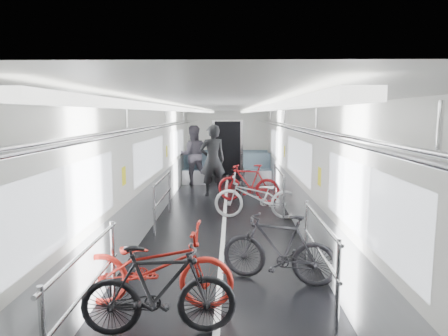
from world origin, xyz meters
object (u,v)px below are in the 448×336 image
at_px(person_seated, 193,155).
at_px(bike_left_mid, 159,290).
at_px(bike_right_mid, 257,196).
at_px(bike_left_near, 154,266).
at_px(bike_right_near, 279,248).
at_px(bike_aisle, 242,182).
at_px(person_standing, 213,160).
at_px(bike_right_far, 248,183).

bearing_deg(person_seated, bike_left_mid, 81.67).
bearing_deg(bike_right_mid, bike_left_near, -15.59).
relative_size(bike_left_near, bike_right_near, 1.19).
relative_size(bike_aisle, person_seated, 0.80).
bearing_deg(person_seated, bike_left_near, 80.74).
relative_size(bike_left_mid, bike_right_mid, 0.86).
relative_size(bike_right_mid, bike_aisle, 1.21).
height_order(bike_left_near, bike_right_near, bike_left_near).
distance_m(bike_left_near, person_seated, 8.41).
relative_size(bike_left_near, bike_aisle, 1.23).
bearing_deg(person_standing, person_seated, -86.16).
distance_m(bike_right_mid, bike_right_far, 1.65).
height_order(bike_right_mid, bike_aisle, bike_right_mid).
height_order(bike_left_mid, bike_right_near, bike_left_mid).
xyz_separation_m(bike_left_mid, bike_aisle, (1.04, 7.04, -0.08)).
bearing_deg(bike_aisle, bike_right_mid, -77.74).
height_order(bike_left_near, person_seated, person_seated).
distance_m(bike_left_mid, bike_right_far, 6.44).
xyz_separation_m(bike_right_mid, bike_aisle, (-0.26, 2.36, -0.09)).
bearing_deg(person_standing, bike_right_near, 83.71).
xyz_separation_m(bike_right_near, bike_right_far, (-0.20, 4.99, 0.02)).
bearing_deg(person_standing, bike_left_mid, 70.60).
distance_m(bike_right_near, bike_right_far, 5.00).
xyz_separation_m(bike_left_mid, person_seated, (-0.52, 8.99, 0.48)).
distance_m(bike_left_near, bike_left_mid, 0.62).
relative_size(bike_left_near, bike_left_mid, 1.18).
bearing_deg(bike_left_near, bike_aisle, -7.50).
distance_m(bike_left_near, bike_aisle, 6.56).
relative_size(bike_left_near, person_seated, 0.99).
bearing_deg(bike_right_far, bike_left_mid, 6.91).
height_order(bike_aisle, person_standing, person_standing).
xyz_separation_m(bike_left_near, person_seated, (-0.35, 8.39, 0.46)).
distance_m(bike_right_far, person_seated, 3.19).
xyz_separation_m(bike_aisle, person_seated, (-1.56, 1.95, 0.55)).
height_order(bike_right_near, bike_aisle, bike_right_near).
bearing_deg(bike_right_mid, person_standing, -151.99).
bearing_deg(bike_aisle, bike_left_mid, -92.36).
bearing_deg(bike_left_near, bike_right_near, -61.50).
distance_m(bike_right_mid, bike_aisle, 2.38).
height_order(person_standing, person_seated, person_standing).
bearing_deg(bike_right_near, person_standing, -149.93).
bearing_deg(person_standing, bike_aisle, 155.41).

